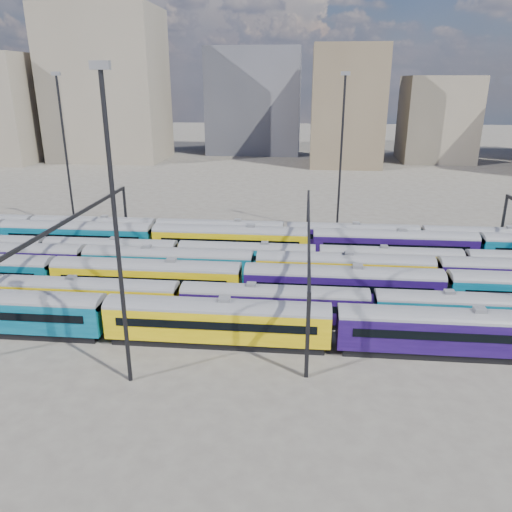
# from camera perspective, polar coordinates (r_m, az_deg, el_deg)

# --- Properties ---
(ground) EXTENTS (500.00, 500.00, 0.00)m
(ground) POSITION_cam_1_polar(r_m,az_deg,el_deg) (63.20, -3.32, -3.21)
(ground) COLOR #443F39
(ground) RESTS_ON ground
(rake_0) EXTENTS (132.71, 3.23, 5.46)m
(rake_0) POSITION_cam_1_polar(r_m,az_deg,el_deg) (47.79, 8.93, -7.47)
(rake_0) COLOR black
(rake_0) RESTS_ON ground
(rake_1) EXTENTS (120.20, 2.93, 4.93)m
(rake_1) POSITION_cam_1_polar(r_m,az_deg,el_deg) (53.86, -8.69, -4.58)
(rake_1) COLOR black
(rake_1) RESTS_ON ground
(rake_2) EXTENTS (157.47, 3.29, 5.55)m
(rake_2) POSITION_cam_1_polar(r_m,az_deg,el_deg) (59.55, -12.37, -2.09)
(rake_2) COLOR black
(rake_2) RESTS_ON ground
(rake_3) EXTENTS (108.65, 3.18, 5.37)m
(rake_3) POSITION_cam_1_polar(r_m,az_deg,el_deg) (61.68, 10.01, -1.26)
(rake_3) COLOR black
(rake_3) RESTS_ON ground
(rake_4) EXTENTS (112.17, 2.74, 4.59)m
(rake_4) POSITION_cam_1_polar(r_m,az_deg,el_deg) (68.40, -8.91, 0.53)
(rake_4) COLOR black
(rake_4) RESTS_ON ground
(rake_5) EXTENTS (159.57, 3.33, 5.63)m
(rake_5) POSITION_cam_1_polar(r_m,az_deg,el_deg) (71.62, -2.87, 2.07)
(rake_5) COLOR black
(rake_5) RESTS_ON ground
(rake_6) EXTENTS (119.65, 2.92, 4.91)m
(rake_6) POSITION_cam_1_polar(r_m,az_deg,el_deg) (79.10, -11.33, 3.11)
(rake_6) COLOR black
(rake_6) RESTS_ON ground
(gantry_1) EXTENTS (0.35, 40.35, 8.03)m
(gantry_1) POSITION_cam_1_polar(r_m,az_deg,el_deg) (66.95, -20.63, 3.01)
(gantry_1) COLOR black
(gantry_1) RESTS_ON ground
(gantry_2) EXTENTS (0.35, 40.35, 8.03)m
(gantry_2) POSITION_cam_1_polar(r_m,az_deg,el_deg) (60.20, 6.02, 2.41)
(gantry_2) COLOR black
(gantry_2) RESTS_ON ground
(mast_1) EXTENTS (1.40, 0.50, 25.60)m
(mast_1) POSITION_cam_1_polar(r_m,az_deg,el_deg) (89.37, -20.98, 11.55)
(mast_1) COLOR black
(mast_1) RESTS_ON ground
(mast_2) EXTENTS (1.40, 0.50, 25.60)m
(mast_2) POSITION_cam_1_polar(r_m,az_deg,el_deg) (39.73, -15.77, 3.62)
(mast_2) COLOR black
(mast_2) RESTS_ON ground
(mast_3) EXTENTS (1.40, 0.50, 25.60)m
(mast_3) POSITION_cam_1_polar(r_m,az_deg,el_deg) (82.43, 9.73, 11.97)
(mast_3) COLOR black
(mast_3) RESTS_ON ground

